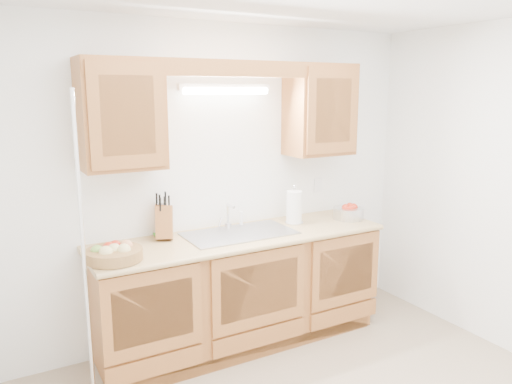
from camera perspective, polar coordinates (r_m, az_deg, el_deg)
room at (r=2.79m, az=9.57°, el=-3.91°), size 3.52×3.50×2.50m
base_cabinets at (r=4.01m, az=-1.82°, el=-11.15°), size 2.20×0.60×0.86m
countertop at (r=3.84m, az=-1.76°, el=-5.17°), size 2.30×0.63×0.04m
upper_cabinet_left at (r=3.53m, az=-15.19°, el=8.55°), size 0.55×0.33×0.75m
upper_cabinet_right at (r=4.25m, az=7.29°, el=9.29°), size 0.55×0.33×0.75m
valance at (r=3.69m, az=-1.92°, el=13.94°), size 2.20×0.05×0.12m
fluorescent_fixture at (r=3.89m, az=-3.48°, el=11.70°), size 0.76×0.08×0.08m
sink at (r=3.88m, az=-1.90°, el=-5.82°), size 0.84×0.46×0.36m
wire_shelf_pole at (r=3.21m, az=-19.07°, el=-6.96°), size 0.03×0.03×2.00m
outlet_plate at (r=4.53m, az=7.11°, el=0.82°), size 0.08×0.01×0.12m
fruit_basket at (r=3.38m, az=-15.92°, el=-6.71°), size 0.44×0.44×0.11m
knife_block at (r=3.77m, az=-10.44°, el=-3.36°), size 0.19×0.24×0.36m
orange_canister at (r=3.83m, az=-10.76°, el=-3.08°), size 0.09×0.09×0.26m
soap_bottle at (r=3.81m, az=-10.62°, el=-3.63°), size 0.12×0.12×0.20m
sponge at (r=3.86m, az=-10.69°, el=-4.83°), size 0.13×0.09×0.02m
paper_towel at (r=4.13m, az=4.39°, el=-1.78°), size 0.16×0.16×0.32m
apple_bowl at (r=4.36m, az=10.54°, el=-2.29°), size 0.34×0.34×0.13m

